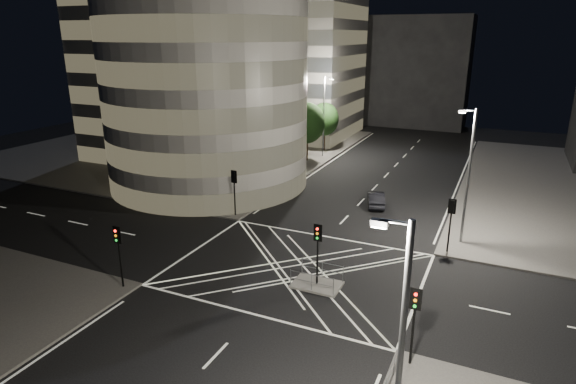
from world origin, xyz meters
The scene contains 23 objects.
ground centered at (0.00, 0.00, 0.00)m, with size 120.00×120.00×0.00m, color black.
sidewalk_far_left centered at (-29.00, 27.00, 0.07)m, with size 42.00×42.00×0.15m, color #504D4B.
central_island centered at (2.00, -1.50, 0.07)m, with size 3.00×2.00×0.15m, color slate.
office_tower_curved centered at (-20.74, 18.74, 12.65)m, with size 30.00×29.00×27.20m.
office_block_rear centered at (-22.00, 42.00, 11.15)m, with size 24.00×16.00×22.00m, color gray.
building_far_end centered at (-4.00, 58.00, 9.00)m, with size 18.00×8.00×18.00m, color black.
tree_a centered at (-10.50, 9.00, 5.00)m, with size 4.23×4.23×7.30m.
tree_b centered at (-10.50, 15.00, 4.58)m, with size 5.21×5.21×7.43m.
tree_c centered at (-10.50, 21.00, 5.00)m, with size 4.18×4.18×7.26m.
tree_d centered at (-10.50, 27.00, 4.78)m, with size 4.31×4.31×7.12m.
tree_e centered at (-10.50, 33.00, 4.33)m, with size 3.81×3.81×6.38m.
traffic_signal_fl centered at (-8.80, 6.80, 2.91)m, with size 0.55×0.22×4.00m.
traffic_signal_nl centered at (-8.80, -6.80, 2.91)m, with size 0.55×0.22×4.00m.
traffic_signal_fr centered at (8.80, 6.80, 2.91)m, with size 0.55×0.22×4.00m.
traffic_signal_nr centered at (8.80, -6.80, 2.91)m, with size 0.55×0.22×4.00m.
traffic_signal_island centered at (2.00, -1.50, 2.91)m, with size 0.55×0.22×4.00m.
street_lamp_left_near centered at (-9.44, 12.00, 5.54)m, with size 1.25×0.25×10.00m.
street_lamp_left_far centered at (-9.44, 30.00, 5.54)m, with size 1.25×0.25×10.00m.
street_lamp_right_far centered at (9.44, 9.00, 5.54)m, with size 1.25×0.25×10.00m.
street_lamp_right_near centered at (9.44, -14.00, 5.54)m, with size 1.25×0.25×10.00m.
railing_island_south centered at (2.00, -2.40, 0.70)m, with size 2.80×0.06×1.10m, color slate.
railing_island_north centered at (2.00, -0.60, 0.70)m, with size 2.80×0.06×1.10m, color slate.
sedan centered at (1.50, 14.62, 0.67)m, with size 1.41×4.05×1.33m, color black.
Camera 1 is at (11.51, -26.62, 14.98)m, focal length 30.00 mm.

